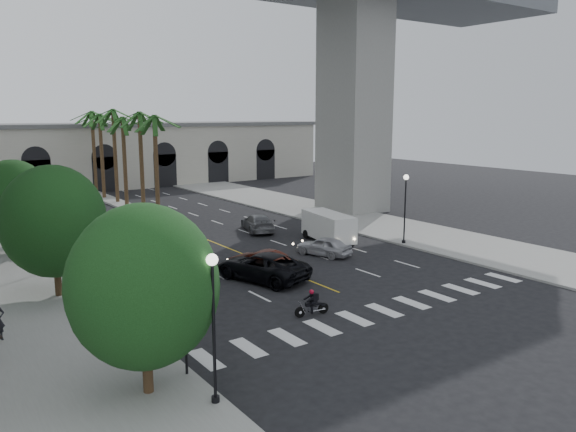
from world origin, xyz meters
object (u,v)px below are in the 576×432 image
object	(u,v)px
car_a	(324,246)
cargo_van	(329,226)
traffic_signal_far	(145,287)
car_b	(261,262)
traffic_signal_near	(185,314)
car_e	(128,249)
motorcycle_rider	(313,304)
car_c	(262,266)
lamp_post_left_far	(59,219)
lamp_post_right	(405,203)
car_d	(258,223)
lamp_post_left_near	(213,316)

from	to	relation	value
car_a	cargo_van	distance (m)	4.19
traffic_signal_far	car_b	world-z (taller)	traffic_signal_far
traffic_signal_near	car_e	size ratio (longest dim) A/B	0.91
traffic_signal_near	car_e	distance (m)	19.09
traffic_signal_far	motorcycle_rider	xyz separation A→B (m)	(7.92, -1.48, -1.91)
motorcycle_rider	car_b	size ratio (longest dim) A/B	0.42
traffic_signal_far	car_c	xyz separation A→B (m)	(9.08, 5.05, -1.68)
lamp_post_left_far	lamp_post_right	world-z (taller)	same
car_c	car_e	xyz separation A→B (m)	(-4.86, 9.48, -0.15)
lamp_post_left_far	motorcycle_rider	world-z (taller)	lamp_post_left_far
traffic_signal_far	car_b	bearing A→B (deg)	32.64
car_b	car_e	xyz separation A→B (m)	(-5.58, 8.25, -0.04)
car_d	lamp_post_right	bearing A→B (deg)	139.86
cargo_van	car_c	bearing A→B (deg)	-140.66
traffic_signal_near	traffic_signal_far	xyz separation A→B (m)	(0.00, 4.00, 0.00)
car_b	car_d	distance (m)	12.56
car_e	motorcycle_rider	bearing A→B (deg)	111.56
car_b	cargo_van	bearing A→B (deg)	-174.82
lamp_post_left_near	car_a	xyz separation A→B (m)	(15.82, 13.95, -2.54)
cargo_van	car_e	bearing A→B (deg)	173.85
car_c	cargo_van	distance (m)	10.94
lamp_post_left_near	car_b	distance (m)	16.36
traffic_signal_near	car_a	bearing A→B (deg)	36.06
lamp_post_left_far	traffic_signal_near	size ratio (longest dim) A/B	1.47
car_a	motorcycle_rider	bearing A→B (deg)	29.19
traffic_signal_near	car_b	distance (m)	14.31
traffic_signal_far	cargo_van	distance (m)	21.36
lamp_post_left_near	car_c	world-z (taller)	lamp_post_left_near
traffic_signal_near	car_e	xyz separation A→B (m)	(4.22, 18.53, -1.83)
lamp_post_right	car_b	distance (m)	13.14
car_b	traffic_signal_far	bearing A→B (deg)	12.36
car_a	car_b	bearing A→B (deg)	-8.44
lamp_post_left_far	car_a	world-z (taller)	lamp_post_left_far
car_b	cargo_van	world-z (taller)	cargo_van
car_a	car_d	size ratio (longest dim) A/B	0.79
lamp_post_left_near	lamp_post_left_far	bearing A→B (deg)	90.00
car_c	cargo_van	world-z (taller)	cargo_van
traffic_signal_far	motorcycle_rider	bearing A→B (deg)	-10.60
lamp_post_left_far	car_b	world-z (taller)	lamp_post_left_far
traffic_signal_far	car_e	xyz separation A→B (m)	(4.22, 14.53, -1.83)
car_b	car_c	size ratio (longest dim) A/B	0.73
lamp_post_left_far	car_b	bearing A→B (deg)	-39.72
traffic_signal_far	car_c	bearing A→B (deg)	29.06
traffic_signal_far	cargo_van	world-z (taller)	traffic_signal_far
lamp_post_left_near	cargo_van	world-z (taller)	lamp_post_left_near
cargo_van	lamp_post_right	bearing A→B (deg)	-34.22
traffic_signal_far	car_a	xyz separation A→B (m)	(15.72, 7.45, -1.83)
car_a	car_c	bearing A→B (deg)	0.24
lamp_post_right	car_d	xyz separation A→B (m)	(-6.43, 10.55, -2.49)
motorcycle_rider	car_b	xyz separation A→B (m)	(1.88, 7.76, 0.12)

